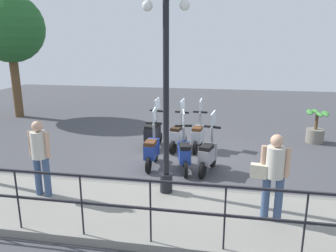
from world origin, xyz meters
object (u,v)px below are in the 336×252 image
object	(u,v)px
pedestrian_distant	(40,153)
pedestrian_with_bag	(273,171)
lamp_post_near	(166,105)
potted_palm	(316,129)
scooter_near_0	(208,154)
scooter_near_1	(184,153)
scooter_near_2	(152,150)
tree_large	(10,29)
scooter_far_2	(153,133)
scooter_far_1	(178,135)
scooter_far_0	(198,135)

from	to	relation	value
pedestrian_distant	pedestrian_with_bag	bearing A→B (deg)	95.72
lamp_post_near	potted_palm	world-z (taller)	lamp_post_near
scooter_near_0	scooter_near_1	xyz separation A→B (m)	(-0.02, 0.61, 0.00)
pedestrian_with_bag	potted_palm	size ratio (longest dim) A/B	1.50
scooter_near_0	scooter_near_2	world-z (taller)	same
tree_large	lamp_post_near	bearing A→B (deg)	-129.77
scooter_near_1	scooter_far_2	bearing A→B (deg)	22.95
pedestrian_distant	scooter_near_0	xyz separation A→B (m)	(2.17, -3.26, -0.60)
lamp_post_near	scooter_near_0	xyz separation A→B (m)	(1.58, -0.79, -1.55)
tree_large	scooter_far_1	world-z (taller)	tree_large
tree_large	potted_palm	world-z (taller)	tree_large
pedestrian_distant	scooter_far_2	world-z (taller)	pedestrian_distant
lamp_post_near	pedestrian_distant	distance (m)	2.72
pedestrian_with_bag	scooter_far_0	distance (m)	4.42
scooter_near_1	scooter_near_0	bearing A→B (deg)	-100.48
lamp_post_near	scooter_near_2	distance (m)	2.39
pedestrian_distant	scooter_near_2	size ratio (longest dim) A/B	1.03
pedestrian_distant	tree_large	size ratio (longest dim) A/B	0.31
potted_palm	scooter_far_0	xyz separation A→B (m)	(-1.43, 3.73, 0.04)
scooter_near_0	scooter_near_2	size ratio (longest dim) A/B	1.00
scooter_far_1	scooter_far_0	bearing A→B (deg)	-65.70
scooter_near_1	scooter_far_2	xyz separation A→B (m)	(1.69, 1.19, 0.00)
scooter_near_0	scooter_far_0	bearing A→B (deg)	28.46
lamp_post_near	pedestrian_with_bag	distance (m)	2.37
scooter_far_0	pedestrian_with_bag	bearing A→B (deg)	-151.91
pedestrian_distant	tree_large	xyz separation A→B (m)	(7.06, 5.29, 2.65)
tree_large	scooter_near_0	world-z (taller)	tree_large
pedestrian_distant	scooter_far_2	xyz separation A→B (m)	(3.85, -1.46, -0.60)
scooter_near_0	lamp_post_near	bearing A→B (deg)	168.71
pedestrian_with_bag	scooter_far_0	bearing A→B (deg)	31.04
pedestrian_distant	scooter_near_0	size ratio (longest dim) A/B	1.03
pedestrian_with_bag	pedestrian_distant	distance (m)	4.50
pedestrian_distant	scooter_near_2	world-z (taller)	pedestrian_distant
scooter_far_1	scooter_near_1	bearing A→B (deg)	-152.88
lamp_post_near	scooter_near_0	bearing A→B (deg)	-26.60
pedestrian_distant	scooter_far_0	bearing A→B (deg)	151.64
scooter_near_1	scooter_far_2	world-z (taller)	same
scooter_near_2	scooter_far_1	distance (m)	1.57
scooter_near_2	scooter_far_0	world-z (taller)	same
pedestrian_distant	scooter_far_2	bearing A→B (deg)	167.13
lamp_post_near	scooter_far_2	world-z (taller)	lamp_post_near
potted_palm	scooter_near_1	world-z (taller)	scooter_near_1
tree_large	scooter_near_0	distance (m)	10.37
potted_palm	tree_large	bearing A→B (deg)	81.68
pedestrian_distant	scooter_far_0	xyz separation A→B (m)	(3.89, -2.86, -0.60)
scooter_near_2	scooter_far_2	bearing A→B (deg)	11.98
scooter_near_2	lamp_post_near	bearing A→B (deg)	-157.38
pedestrian_distant	scooter_far_0	size ratio (longest dim) A/B	1.03
scooter_near_0	scooter_near_2	bearing A→B (deg)	100.98
potted_palm	scooter_near_0	world-z (taller)	scooter_near_0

